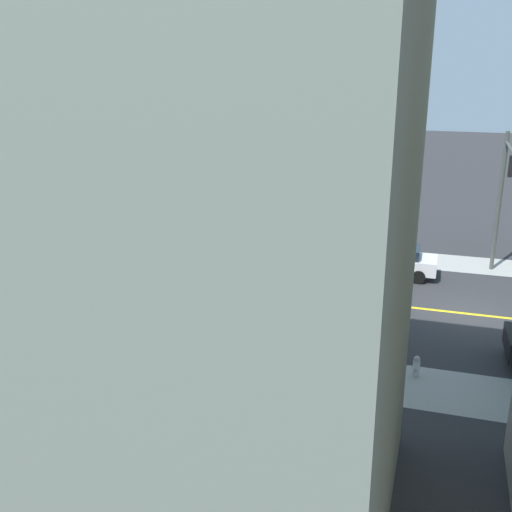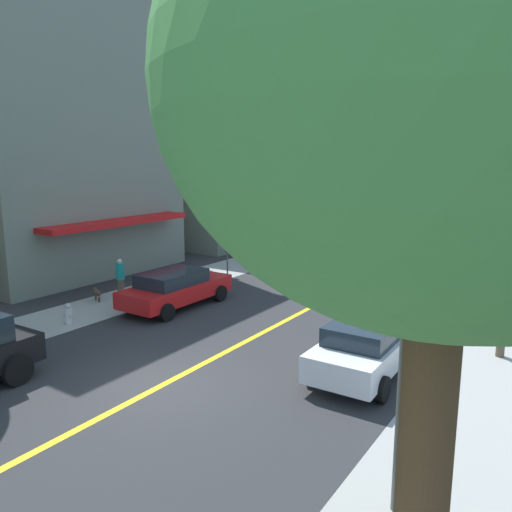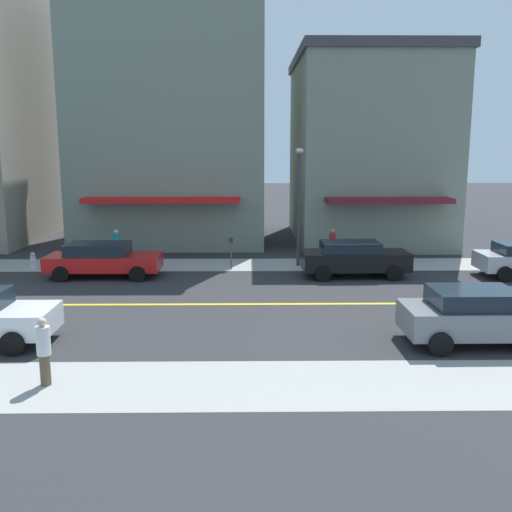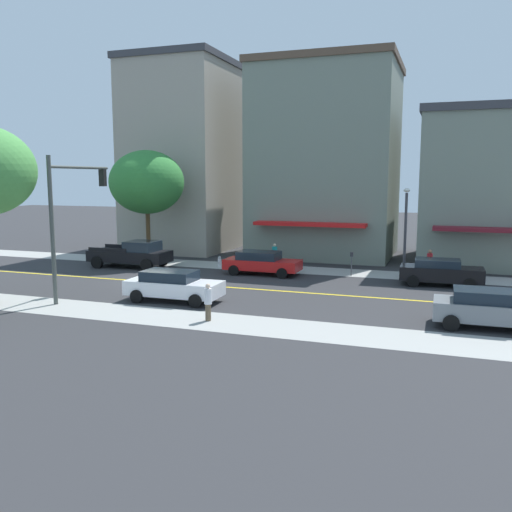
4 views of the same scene
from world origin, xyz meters
name	(u,v)px [view 4 (image 4 of 4)]	position (x,y,z in m)	size (l,w,h in m)	color
ground_plane	(148,282)	(0.00, 0.00, 0.00)	(140.00, 140.00, 0.00)	#2D2D30
sidewalk_left	(199,264)	(-6.85, 0.00, 0.00)	(2.85, 126.00, 0.01)	#9E9E99
sidewalk_right	(71,308)	(6.85, 0.00, 0.00)	(2.85, 126.00, 0.01)	#9E9E99
road_centerline_stripe	(148,282)	(0.00, 0.00, 0.00)	(0.20, 126.00, 0.00)	yellow
brick_apartment_block	(188,156)	(-14.60, -4.56, 7.68)	(10.25, 8.01, 15.33)	#A39989
corner_shop_building	(327,161)	(-14.59, 7.17, 7.22)	(10.62, 10.53, 14.42)	gray
pale_office_building	(482,187)	(-14.59, 18.29, 5.26)	(12.26, 8.30, 10.50)	gray
street_tree_left_near	(147,182)	(-6.50, -3.76, 5.61)	(5.17, 5.17, 7.82)	brown
fire_hydrant	(220,262)	(-6.11, 1.85, 0.36)	(0.44, 0.24, 0.74)	silver
parking_meter	(352,260)	(-5.85, 10.70, 0.95)	(0.12, 0.18, 1.44)	#4C4C51
traffic_light_mast	(69,206)	(5.14, -1.19, 4.56)	(4.61, 0.32, 6.95)	#474C47
street_lamp	(406,221)	(-6.59, 13.75, 3.37)	(0.70, 0.36, 5.31)	#38383D
red_sedan_left_curb	(262,262)	(-4.38, 5.40, 0.76)	(2.07, 4.67, 1.44)	red
white_sedan_right_curb	(173,285)	(4.03, 3.75, 0.79)	(2.04, 4.68, 1.49)	silver
grey_sedan_right_curb	(487,308)	(4.16, 17.74, 0.81)	(2.10, 4.13, 1.54)	slate
black_sedan_left_curb	(441,272)	(-4.28, 15.88, 0.79)	(2.00, 4.43, 1.48)	black
black_pickup_truck	(132,254)	(-4.08, -3.58, 0.90)	(2.48, 5.46, 1.79)	black
pedestrian_red_shirt	(430,263)	(-6.05, 15.23, 0.95)	(0.32, 0.32, 1.77)	brown
pedestrian_white_shirt	(208,301)	(6.82, 6.86, 0.84)	(0.32, 0.32, 1.58)	brown
pedestrian_teal_shirt	(275,255)	(-7.34, 5.32, 0.82)	(0.36, 0.36, 1.58)	brown
small_dog	(261,261)	(-7.60, 4.28, 0.34)	(0.69, 0.43, 0.52)	#4C3828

